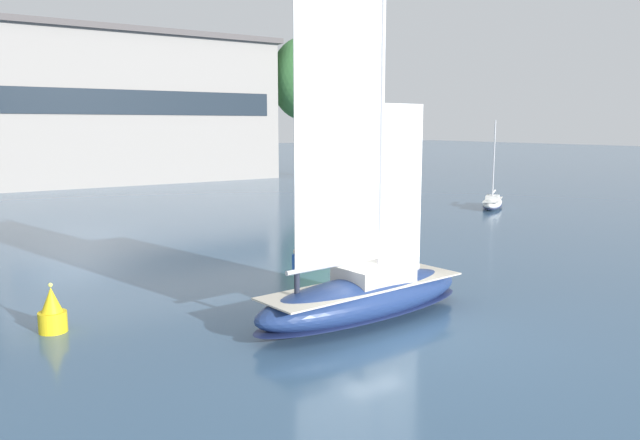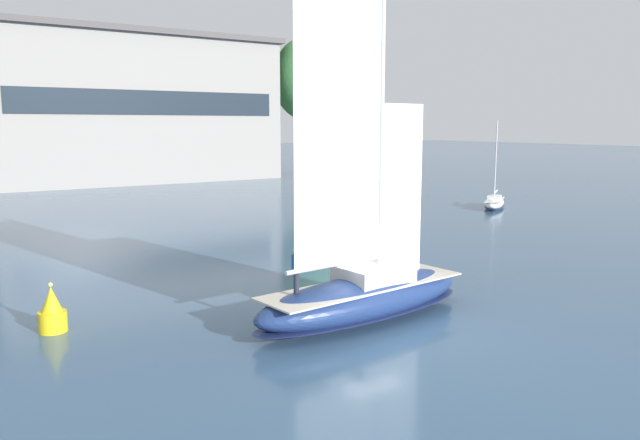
# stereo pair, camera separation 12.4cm
# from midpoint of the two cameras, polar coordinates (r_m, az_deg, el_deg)

# --- Properties ---
(ground_plane) EXTENTS (400.00, 400.00, 0.00)m
(ground_plane) POSITION_cam_midpoint_polar(r_m,az_deg,el_deg) (24.27, 3.91, -9.02)
(ground_plane) COLOR #385675
(waterfront_building) EXTENTS (37.58, 13.94, 18.93)m
(waterfront_building) POSITION_cam_midpoint_polar(r_m,az_deg,el_deg) (85.69, -16.82, 9.77)
(waterfront_building) COLOR gray
(waterfront_building) RESTS_ON ground
(tree_shore_left) EXTENTS (9.58, 9.58, 19.72)m
(tree_shore_left) POSITION_cam_midpoint_polar(r_m,az_deg,el_deg) (91.46, -1.52, 12.74)
(tree_shore_left) COLOR brown
(tree_shore_left) RESTS_ON ground
(sailboat_main) EXTENTS (10.22, 3.65, 13.76)m
(sailboat_main) POSITION_cam_midpoint_polar(r_m,az_deg,el_deg) (23.97, 3.96, -6.54)
(sailboat_main) COLOR navy
(sailboat_main) RESTS_ON ground
(sailboat_moored_near_marina) EXTENTS (5.52, 4.51, 7.76)m
(sailboat_moored_near_marina) POSITION_cam_midpoint_polar(r_m,az_deg,el_deg) (57.66, 15.44, 1.57)
(sailboat_moored_near_marina) COLOR white
(sailboat_moored_near_marina) RESTS_ON ground
(channel_buoy) EXTENTS (0.99, 0.99, 1.82)m
(channel_buoy) POSITION_cam_midpoint_polar(r_m,az_deg,el_deg) (24.56, -23.42, -7.79)
(channel_buoy) COLOR yellow
(channel_buoy) RESTS_ON ground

